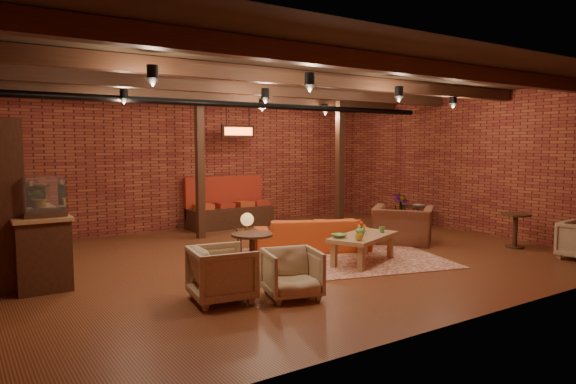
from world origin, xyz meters
TOP-DOWN VIEW (x-y plane):
  - floor at (0.00, 0.00)m, footprint 10.00×10.00m
  - ceiling at (0.00, 0.00)m, footprint 10.00×8.00m
  - wall_back at (0.00, 4.00)m, footprint 10.00×0.02m
  - wall_front at (0.00, -4.00)m, footprint 10.00×0.02m
  - wall_right at (5.00, 0.00)m, footprint 0.02×8.00m
  - ceiling_beams at (0.00, 0.00)m, footprint 9.80×6.40m
  - ceiling_pipe at (0.00, 1.60)m, footprint 9.60×0.12m
  - post_left at (-0.60, 2.60)m, footprint 0.16×0.16m
  - post_right at (2.80, 2.00)m, footprint 0.16×0.16m
  - service_counter at (-4.10, 1.00)m, footprint 0.80×2.50m
  - plant_counter at (-4.00, 1.20)m, footprint 0.35×0.39m
  - shelving_hutch at (-4.50, 1.10)m, footprint 0.52×2.00m
  - banquette at (0.60, 3.55)m, footprint 2.10×0.70m
  - service_sign at (0.60, 3.10)m, footprint 0.86×0.06m
  - ceiling_spotlights at (0.00, 0.00)m, footprint 6.40×4.40m
  - rug at (0.67, -0.66)m, footprint 4.10×3.53m
  - sofa at (0.64, 0.18)m, footprint 2.34×1.66m
  - coffee_table at (0.77, -1.13)m, footprint 1.58×1.19m
  - side_table_lamp at (-0.54, 0.62)m, footprint 0.46×0.46m
  - round_table_left at (-1.27, -0.87)m, footprint 0.64×0.64m
  - armchair_a at (-2.22, -1.74)m, footprint 0.83×0.87m
  - armchair_b at (-1.37, -2.13)m, footprint 0.85×0.82m
  - armchair_right at (2.63, -0.28)m, footprint 1.33×1.40m
  - side_table_book at (4.38, 0.97)m, footprint 0.59×0.59m
  - round_table_right at (4.17, -1.82)m, footprint 0.58×0.58m
  - plant_tall at (4.10, 1.23)m, footprint 1.48×1.48m

SIDE VIEW (x-z plane):
  - floor at x=0.00m, z-range 0.00..0.00m
  - rug at x=0.67m, z-range 0.00..0.01m
  - sofa at x=0.64m, z-range 0.00..0.64m
  - armchair_b at x=-1.37m, z-range 0.00..0.72m
  - armchair_a at x=-2.22m, z-range 0.00..0.80m
  - coffee_table at x=0.77m, z-range 0.06..0.80m
  - round_table_left at x=-1.27m, z-range 0.12..0.79m
  - round_table_right at x=4.17m, z-range 0.11..0.80m
  - banquette at x=0.60m, z-range 0.00..1.00m
  - side_table_book at x=4.38m, z-range 0.22..0.79m
  - armchair_right at x=2.63m, z-range 0.00..1.03m
  - side_table_lamp at x=-0.54m, z-range 0.20..0.98m
  - service_counter at x=-4.10m, z-range 0.00..1.60m
  - shelving_hutch at x=-4.50m, z-range 0.00..2.40m
  - plant_counter at x=-4.00m, z-range 1.07..1.37m
  - plant_tall at x=4.10m, z-range 0.00..2.50m
  - wall_back at x=0.00m, z-range 0.00..3.20m
  - wall_front at x=0.00m, z-range 0.00..3.20m
  - wall_right at x=5.00m, z-range 0.00..3.20m
  - post_left at x=-0.60m, z-range 0.00..3.20m
  - post_right at x=2.80m, z-range 0.00..3.20m
  - service_sign at x=0.60m, z-range 2.20..2.50m
  - ceiling_pipe at x=0.00m, z-range 2.79..2.91m
  - ceiling_spotlights at x=0.00m, z-range 2.72..3.00m
  - ceiling_beams at x=0.00m, z-range 2.97..3.19m
  - ceiling at x=0.00m, z-range 3.19..3.21m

